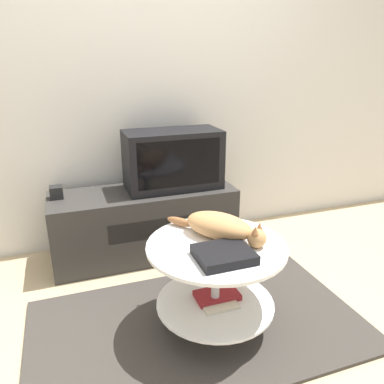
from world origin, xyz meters
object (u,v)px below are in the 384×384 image
at_px(tv, 173,159).
at_px(speaker, 56,192).
at_px(dvd_box, 224,254).
at_px(cat, 221,227).

bearing_deg(tv, speaker, 177.10).
xyz_separation_m(tv, dvd_box, (-0.09, -1.09, -0.17)).
relative_size(dvd_box, cat, 0.54).
bearing_deg(speaker, tv, -2.90).
xyz_separation_m(speaker, cat, (0.79, -0.93, 0.04)).
xyz_separation_m(dvd_box, cat, (0.07, 0.20, 0.04)).
distance_m(tv, dvd_box, 1.11).
distance_m(tv, cat, 0.90).
bearing_deg(tv, dvd_box, -94.59).
bearing_deg(cat, tv, 140.59).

